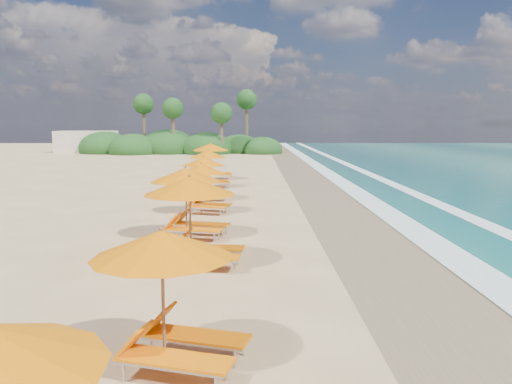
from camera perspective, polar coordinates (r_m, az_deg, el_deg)
ground at (r=18.92m, az=-0.00°, el=-3.60°), size 160.00×160.00×0.00m
wet_sand at (r=19.35m, az=11.95°, el=-3.50°), size 4.00×160.00×0.01m
surf_foam at (r=20.09m, az=19.51°, el=-3.31°), size 4.00×160.00×0.01m
station_1 at (r=7.85m, az=-9.33°, el=-10.79°), size 2.74×2.66×2.19m
station_2 at (r=13.22m, az=-6.64°, el=-2.58°), size 2.77×2.60×2.43m
station_3 at (r=16.60m, az=-7.29°, el=-0.63°), size 2.87×2.76×2.36m
station_4 at (r=21.16m, az=-5.77°, el=0.82°), size 2.64×2.56×2.12m
station_5 at (r=24.75m, az=-5.52°, el=1.88°), size 2.42×2.26×2.17m
station_6 at (r=29.62m, az=-5.10°, el=2.92°), size 2.67×2.54×2.24m
station_7 at (r=33.88m, az=-4.79°, el=3.75°), size 2.75×2.56×2.49m
treeline at (r=64.88m, az=-9.01°, el=5.19°), size 25.80×8.80×9.74m
beach_building at (r=70.11m, az=-18.53°, el=5.40°), size 7.00×5.00×2.80m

